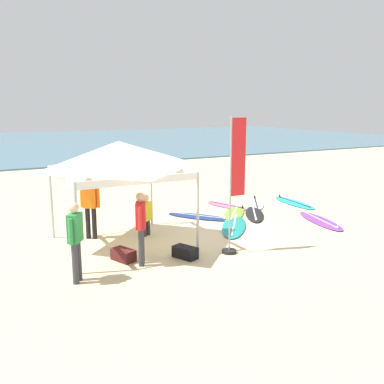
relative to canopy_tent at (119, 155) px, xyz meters
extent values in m
plane|color=beige|center=(2.22, -0.35, -2.39)|extent=(80.00, 80.00, 0.00)
cube|color=teal|center=(2.22, 33.55, -2.34)|extent=(80.00, 36.00, 0.10)
cylinder|color=#B7B7BC|center=(-1.48, -1.48, -1.36)|extent=(0.07, 0.07, 2.05)
cylinder|color=#B7B7BC|center=(1.48, -1.48, -1.36)|extent=(0.07, 0.07, 2.05)
cylinder|color=#B7B7BC|center=(-1.48, 1.48, -1.36)|extent=(0.07, 0.07, 2.05)
cylinder|color=#B7B7BC|center=(1.48, 1.48, -1.36)|extent=(0.07, 0.07, 2.05)
cube|color=white|center=(0.00, -1.48, -0.43)|extent=(2.97, 0.03, 0.18)
cube|color=white|center=(0.00, 1.48, -0.43)|extent=(2.97, 0.03, 0.18)
cube|color=white|center=(-1.48, 0.00, -0.43)|extent=(0.03, 2.97, 0.18)
cube|color=white|center=(1.48, 0.00, -0.43)|extent=(0.03, 2.97, 0.18)
pyramid|color=white|center=(0.00, 0.00, 0.01)|extent=(3.09, 3.09, 0.70)
ellipsoid|color=black|center=(4.99, 0.92, -2.35)|extent=(1.70, 2.18, 0.07)
cube|color=white|center=(4.99, 0.92, -2.31)|extent=(1.06, 1.60, 0.01)
cone|color=white|center=(4.50, 0.16, -2.26)|extent=(0.09, 0.09, 0.12)
ellipsoid|color=#19847F|center=(3.56, 0.00, -2.35)|extent=(2.12, 2.49, 0.07)
cube|color=white|center=(3.56, 0.00, -2.31)|extent=(1.36, 1.78, 0.01)
cone|color=white|center=(4.20, 0.85, -2.26)|extent=(0.09, 0.09, 0.12)
ellipsoid|color=purple|center=(6.33, -0.77, -2.35)|extent=(1.22, 2.48, 0.07)
cube|color=white|center=(6.33, -0.77, -2.31)|extent=(0.55, 1.98, 0.01)
cone|color=white|center=(6.09, -1.72, -2.26)|extent=(0.09, 0.09, 0.12)
ellipsoid|color=#23B2CC|center=(7.35, 1.62, -2.35)|extent=(0.85, 2.38, 0.07)
cube|color=black|center=(7.35, 1.62, -2.31)|extent=(0.23, 1.98, 0.01)
cone|color=black|center=(7.44, 2.57, -2.26)|extent=(0.09, 0.09, 0.12)
ellipsoid|color=pink|center=(4.83, 2.42, -2.35)|extent=(1.02, 1.88, 0.07)
cube|color=black|center=(4.83, 2.42, -2.31)|extent=(0.51, 1.49, 0.01)
cone|color=black|center=(5.05, 1.71, -2.26)|extent=(0.09, 0.09, 0.12)
ellipsoid|color=navy|center=(3.17, 1.51, -2.35)|extent=(1.85, 2.15, 0.07)
cube|color=white|center=(3.17, 1.51, -2.31)|extent=(1.19, 1.54, 0.01)
cone|color=white|center=(3.73, 0.78, -2.26)|extent=(0.09, 0.09, 0.12)
ellipsoid|color=white|center=(6.02, 2.22, -2.35)|extent=(1.57, 2.01, 0.07)
cube|color=black|center=(6.02, 2.22, -2.31)|extent=(0.98, 1.48, 0.01)
cone|color=black|center=(6.47, 2.92, -2.26)|extent=(0.09, 0.09, 0.12)
ellipsoid|color=#7AD12D|center=(4.40, 1.27, -2.35)|extent=(2.00, 2.18, 0.07)
cube|color=white|center=(4.40, 1.27, -2.31)|extent=(1.32, 1.53, 0.01)
cone|color=white|center=(5.03, 2.00, -2.26)|extent=(0.09, 0.09, 0.12)
cylinder|color=#383842|center=(-0.10, -1.68, -1.95)|extent=(0.13, 0.13, 0.88)
cylinder|color=#383842|center=(-0.03, -1.52, -1.95)|extent=(0.13, 0.13, 0.88)
cube|color=red|center=(-0.06, -1.60, -1.21)|extent=(0.35, 0.42, 0.60)
sphere|color=tan|center=(-0.06, -1.60, -0.78)|extent=(0.21, 0.21, 0.21)
cylinder|color=red|center=(-0.16, -1.81, -1.23)|extent=(0.09, 0.09, 0.54)
cylinder|color=red|center=(0.03, -1.39, -1.23)|extent=(0.09, 0.09, 0.54)
cylinder|color=#383842|center=(-1.67, -1.98, -1.95)|extent=(0.13, 0.13, 0.88)
cylinder|color=#383842|center=(-1.57, -1.83, -1.95)|extent=(0.13, 0.13, 0.88)
cube|color=#2D8C47|center=(-1.62, -1.91, -1.21)|extent=(0.38, 0.42, 0.60)
sphere|color=beige|center=(-1.62, -1.91, -0.78)|extent=(0.21, 0.21, 0.21)
cylinder|color=#2D8C47|center=(-1.75, -2.10, -1.23)|extent=(0.09, 0.09, 0.54)
cylinder|color=#2D8C47|center=(-1.49, -1.72, -1.23)|extent=(0.09, 0.09, 0.54)
cylinder|color=black|center=(-0.63, 0.98, -1.95)|extent=(0.13, 0.13, 0.88)
cylinder|color=black|center=(-0.48, 0.88, -1.95)|extent=(0.13, 0.13, 0.88)
cube|color=orange|center=(-0.56, 0.93, -1.21)|extent=(0.42, 0.38, 0.60)
sphere|color=beige|center=(-0.56, 0.93, -0.78)|extent=(0.21, 0.21, 0.21)
cylinder|color=orange|center=(-0.75, 1.06, -1.23)|extent=(0.09, 0.09, 0.54)
cylinder|color=orange|center=(-0.36, 0.80, -1.23)|extent=(0.09, 0.09, 0.54)
cylinder|color=#2D2D33|center=(0.96, 0.52, -2.16)|extent=(0.13, 0.13, 0.45)
cylinder|color=#2D2D33|center=(0.80, 0.42, -2.16)|extent=(0.13, 0.13, 0.45)
cube|color=yellow|center=(0.88, 0.47, -1.68)|extent=(0.42, 0.38, 0.52)
sphere|color=beige|center=(0.88, 0.47, -1.29)|extent=(0.21, 0.21, 0.21)
cylinder|color=yellow|center=(1.08, 0.59, -1.70)|extent=(0.09, 0.09, 0.47)
cylinder|color=yellow|center=(0.69, 0.35, -1.70)|extent=(0.09, 0.09, 0.47)
cylinder|color=#99999E|center=(2.17, -1.88, -0.69)|extent=(0.04, 0.04, 3.40)
cube|color=red|center=(2.39, -1.88, 0.01)|extent=(0.40, 0.02, 1.90)
cylinder|color=black|center=(2.17, -1.88, -2.35)|extent=(0.36, 0.36, 0.08)
cube|color=black|center=(1.03, -1.68, -2.25)|extent=(0.53, 0.68, 0.28)
cube|color=#4C1919|center=(-0.36, -1.15, -2.25)|extent=(0.51, 0.67, 0.28)
camera|label=1|loc=(-3.46, -10.46, 1.23)|focal=40.02mm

